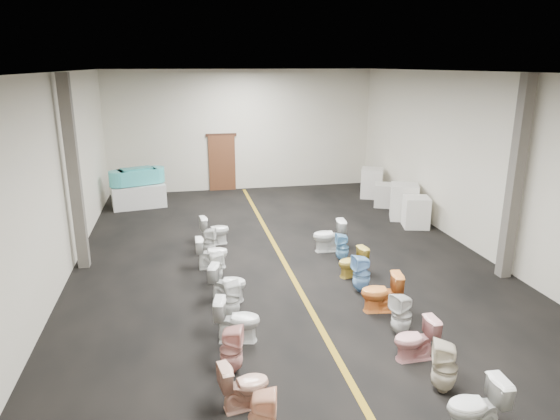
# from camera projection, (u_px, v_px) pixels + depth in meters

# --- Properties ---
(floor) EXTENTS (16.00, 16.00, 0.00)m
(floor) POSITION_uv_depth(u_px,v_px,m) (287.00, 267.00, 11.95)
(floor) COLOR black
(floor) RESTS_ON ground
(ceiling) EXTENTS (16.00, 16.00, 0.00)m
(ceiling) POSITION_uv_depth(u_px,v_px,m) (287.00, 72.00, 10.68)
(ceiling) COLOR black
(ceiling) RESTS_ON ground
(wall_back) EXTENTS (10.00, 0.00, 10.00)m
(wall_back) POSITION_uv_depth(u_px,v_px,m) (242.00, 131.00, 18.84)
(wall_back) COLOR beige
(wall_back) RESTS_ON ground
(wall_front) EXTENTS (10.00, 0.00, 10.00)m
(wall_front) POSITION_uv_depth(u_px,v_px,m) (510.00, 394.00, 3.79)
(wall_front) COLOR beige
(wall_front) RESTS_ON ground
(wall_left) EXTENTS (0.00, 16.00, 16.00)m
(wall_left) POSITION_uv_depth(u_px,v_px,m) (52.00, 185.00, 10.36)
(wall_left) COLOR beige
(wall_left) RESTS_ON ground
(wall_right) EXTENTS (0.00, 16.00, 16.00)m
(wall_right) POSITION_uv_depth(u_px,v_px,m) (485.00, 166.00, 12.27)
(wall_right) COLOR beige
(wall_right) RESTS_ON ground
(aisle_stripe) EXTENTS (0.12, 15.60, 0.01)m
(aisle_stripe) POSITION_uv_depth(u_px,v_px,m) (287.00, 266.00, 11.95)
(aisle_stripe) COLOR olive
(aisle_stripe) RESTS_ON floor
(back_door) EXTENTS (1.00, 0.10, 2.10)m
(back_door) POSITION_uv_depth(u_px,v_px,m) (222.00, 163.00, 18.97)
(back_door) COLOR #562D19
(back_door) RESTS_ON floor
(door_frame) EXTENTS (1.15, 0.08, 0.10)m
(door_frame) POSITION_uv_depth(u_px,v_px,m) (221.00, 135.00, 18.68)
(door_frame) COLOR #331C11
(door_frame) RESTS_ON back_door
(column_left) EXTENTS (0.25, 0.25, 4.50)m
(column_left) POSITION_uv_depth(u_px,v_px,m) (74.00, 174.00, 11.35)
(column_left) COLOR #59544C
(column_left) RESTS_ON floor
(column_right) EXTENTS (0.25, 0.25, 4.50)m
(column_right) POSITION_uv_depth(u_px,v_px,m) (515.00, 180.00, 10.81)
(column_right) COLOR #59544C
(column_right) RESTS_ON floor
(display_table) EXTENTS (1.86, 1.16, 0.77)m
(display_table) POSITION_uv_depth(u_px,v_px,m) (139.00, 196.00, 16.86)
(display_table) COLOR silver
(display_table) RESTS_ON floor
(bathtub) EXTENTS (1.78, 1.09, 0.55)m
(bathtub) POSITION_uv_depth(u_px,v_px,m) (137.00, 176.00, 16.67)
(bathtub) COLOR #40B7B8
(bathtub) RESTS_ON display_table
(appliance_crate_a) EXTENTS (0.87, 0.87, 0.91)m
(appliance_crate_a) POSITION_uv_depth(u_px,v_px,m) (416.00, 212.00, 14.75)
(appliance_crate_a) COLOR white
(appliance_crate_a) RESTS_ON floor
(appliance_crate_b) EXTENTS (1.04, 1.04, 1.11)m
(appliance_crate_b) POSITION_uv_depth(u_px,v_px,m) (404.00, 202.00, 15.51)
(appliance_crate_b) COLOR silver
(appliance_crate_b) RESTS_ON floor
(appliance_crate_c) EXTENTS (0.89, 0.89, 0.77)m
(appliance_crate_c) POSITION_uv_depth(u_px,v_px,m) (385.00, 195.00, 16.95)
(appliance_crate_c) COLOR silver
(appliance_crate_c) RESTS_ON floor
(appliance_crate_d) EXTENTS (0.99, 0.99, 1.06)m
(appliance_crate_d) POSITION_uv_depth(u_px,v_px,m) (372.00, 183.00, 18.04)
(appliance_crate_d) COLOR silver
(appliance_crate_d) RESTS_ON floor
(toilet_left_1) EXTENTS (0.43, 0.43, 0.79)m
(toilet_left_1) POSITION_uv_depth(u_px,v_px,m) (262.00, 419.00, 6.25)
(toilet_left_1) COLOR #FBB58E
(toilet_left_1) RESTS_ON floor
(toilet_left_2) EXTENTS (0.76, 0.51, 0.72)m
(toilet_left_2) POSITION_uv_depth(u_px,v_px,m) (244.00, 385.00, 6.96)
(toilet_left_2) COLOR #DDA58D
(toilet_left_2) RESTS_ON floor
(toilet_left_3) EXTENTS (0.44, 0.44, 0.79)m
(toilet_left_3) POSITION_uv_depth(u_px,v_px,m) (231.00, 350.00, 7.74)
(toilet_left_3) COLOR #E29E96
(toilet_left_3) RESTS_ON floor
(toilet_left_4) EXTENTS (0.86, 0.60, 0.80)m
(toilet_left_4) POSITION_uv_depth(u_px,v_px,m) (237.00, 320.00, 8.65)
(toilet_left_4) COLOR silver
(toilet_left_4) RESTS_ON floor
(toilet_left_5) EXTENTS (0.36, 0.36, 0.73)m
(toilet_left_5) POSITION_uv_depth(u_px,v_px,m) (231.00, 300.00, 9.46)
(toilet_left_5) COLOR silver
(toilet_left_5) RESTS_ON floor
(toilet_left_6) EXTENTS (0.84, 0.63, 0.76)m
(toilet_left_6) POSITION_uv_depth(u_px,v_px,m) (228.00, 283.00, 10.17)
(toilet_left_6) COLOR silver
(toilet_left_6) RESTS_ON floor
(toilet_left_7) EXTENTS (0.38, 0.38, 0.69)m
(toilet_left_7) POSITION_uv_depth(u_px,v_px,m) (215.00, 268.00, 11.01)
(toilet_left_7) COLOR white
(toilet_left_7) RESTS_ON floor
(toilet_left_8) EXTENTS (0.75, 0.43, 0.76)m
(toilet_left_8) POSITION_uv_depth(u_px,v_px,m) (212.00, 253.00, 11.79)
(toilet_left_8) COLOR white
(toilet_left_8) RESTS_ON floor
(toilet_left_9) EXTENTS (0.39, 0.39, 0.71)m
(toilet_left_9) POSITION_uv_depth(u_px,v_px,m) (209.00, 242.00, 12.58)
(toilet_left_9) COLOR silver
(toilet_left_9) RESTS_ON floor
(toilet_left_10) EXTENTS (0.81, 0.53, 0.78)m
(toilet_left_10) POSITION_uv_depth(u_px,v_px,m) (215.00, 230.00, 13.36)
(toilet_left_10) COLOR white
(toilet_left_10) RESTS_ON floor
(toilet_right_1) EXTENTS (0.79, 0.47, 0.79)m
(toilet_right_1) POSITION_uv_depth(u_px,v_px,m) (476.00, 407.00, 6.47)
(toilet_right_1) COLOR white
(toilet_right_1) RESTS_ON floor
(toilet_right_2) EXTENTS (0.49, 0.49, 0.81)m
(toilet_right_2) POSITION_uv_depth(u_px,v_px,m) (445.00, 367.00, 7.29)
(toilet_right_2) COLOR beige
(toilet_right_2) RESTS_ON floor
(toilet_right_3) EXTENTS (0.72, 0.42, 0.73)m
(toilet_right_3) POSITION_uv_depth(u_px,v_px,m) (415.00, 339.00, 8.11)
(toilet_right_3) COLOR pink
(toilet_right_3) RESTS_ON floor
(toilet_right_4) EXTENTS (0.46, 0.45, 0.80)m
(toilet_right_4) POSITION_uv_depth(u_px,v_px,m) (401.00, 315.00, 8.83)
(toilet_right_4) COLOR silver
(toilet_right_4) RESTS_ON floor
(toilet_right_5) EXTENTS (0.83, 0.55, 0.79)m
(toilet_right_5) POSITION_uv_depth(u_px,v_px,m) (381.00, 292.00, 9.69)
(toilet_right_5) COLOR orange
(toilet_right_5) RESTS_ON floor
(toilet_right_6) EXTENTS (0.41, 0.40, 0.82)m
(toilet_right_6) POSITION_uv_depth(u_px,v_px,m) (361.00, 274.00, 10.52)
(toilet_right_6) COLOR #80B5E7
(toilet_right_6) RESTS_ON floor
(toilet_right_7) EXTENTS (0.73, 0.49, 0.68)m
(toilet_right_7) POSITION_uv_depth(u_px,v_px,m) (352.00, 262.00, 11.32)
(toilet_right_7) COLOR gold
(toilet_right_7) RESTS_ON floor
(toilet_right_8) EXTENTS (0.35, 0.35, 0.70)m
(toilet_right_8) POSITION_uv_depth(u_px,v_px,m) (342.00, 247.00, 12.21)
(toilet_right_8) COLOR #72B3E0
(toilet_right_8) RESTS_ON floor
(toilet_right_9) EXTENTS (0.85, 0.52, 0.84)m
(toilet_right_9) POSITION_uv_depth(u_px,v_px,m) (329.00, 236.00, 12.84)
(toilet_right_9) COLOR white
(toilet_right_9) RESTS_ON floor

